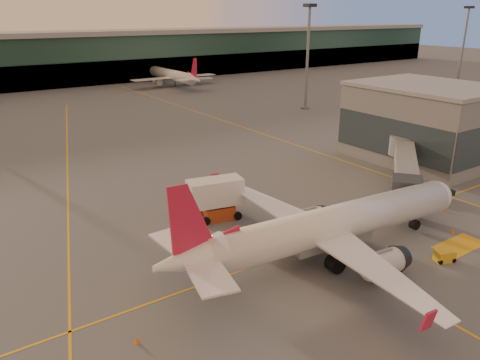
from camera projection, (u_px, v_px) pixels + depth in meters
ground at (310, 280)px, 43.78m from camera, size 600.00×600.00×0.00m
taxi_markings at (86, 170)px, 74.41m from camera, size 100.12×173.00×0.01m
terminal at (12, 61)px, 150.88m from camera, size 400.00×20.00×17.60m
gate_building at (426, 123)px, 77.87m from camera, size 18.40×22.40×12.60m
mast_east_near at (308, 50)px, 116.14m from camera, size 2.40×2.40×25.60m
mast_east_far at (464, 40)px, 159.14m from camera, size 2.40×2.40×25.60m
main_airplane at (328, 227)px, 46.41m from camera, size 35.78×32.29×10.79m
jet_bridge at (405, 165)px, 64.71m from camera, size 20.63×17.19×5.50m
catering_truck at (216, 197)px, 55.82m from camera, size 6.93×4.13×5.04m
gpu_cart at (445, 256)px, 46.87m from camera, size 2.23×1.77×1.14m
pushback_tug at (424, 192)px, 63.21m from camera, size 3.64×2.24×1.78m
cone_nose at (444, 209)px, 58.76m from camera, size 0.50×0.50×0.64m
cone_tail at (137, 340)px, 35.30m from camera, size 0.42×0.42×0.54m
cone_wing_left at (227, 199)px, 61.86m from camera, size 0.43×0.43×0.55m
cone_fwd at (453, 231)px, 52.97m from camera, size 0.40×0.40×0.51m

